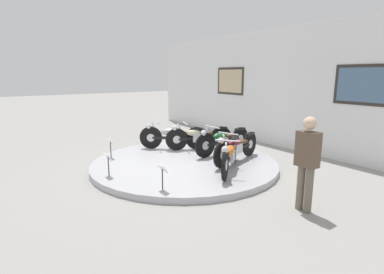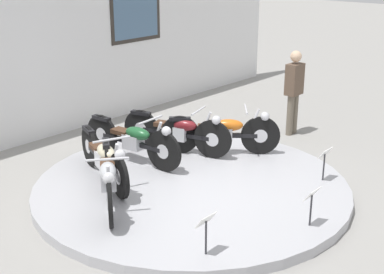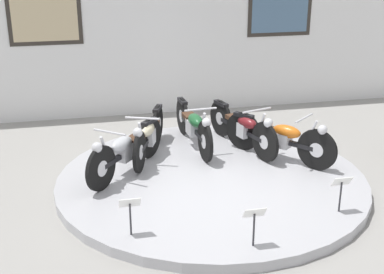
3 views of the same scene
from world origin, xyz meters
name	(u,v)px [view 3 (image 3 of 3)]	position (x,y,z in m)	size (l,w,h in m)	color
ground_plane	(211,185)	(0.00, 0.00, 0.00)	(60.00, 60.00, 0.00)	gray
display_platform	(211,181)	(0.00, 0.00, 0.07)	(4.65, 4.65, 0.14)	#ADADB2
back_wall	(167,24)	(0.00, 3.78, 1.86)	(14.00, 0.22, 3.72)	white
motorcycle_silver	(125,149)	(-1.24, 0.40, 0.54)	(1.30, 1.61, 0.81)	black
motorcycle_cream	(149,134)	(-0.81, 1.01, 0.53)	(0.79, 1.88, 0.80)	black
motorcycle_green	(194,125)	(0.00, 1.25, 0.54)	(0.54, 2.01, 0.81)	black
motorcycle_maroon	(243,127)	(0.80, 1.01, 0.53)	(0.69, 1.94, 0.80)	black
motorcycle_orange	(281,137)	(1.24, 0.40, 0.53)	(1.31, 1.59, 0.80)	black
info_placard_front_left	(130,208)	(-1.37, -1.42, 0.51)	(0.26, 0.11, 0.51)	#333338
info_placard_front_centre	(254,218)	(0.00, -1.98, 0.51)	(0.26, 0.11, 0.51)	#333338
info_placard_front_right	(341,186)	(1.37, -1.42, 0.51)	(0.26, 0.11, 0.51)	#333338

